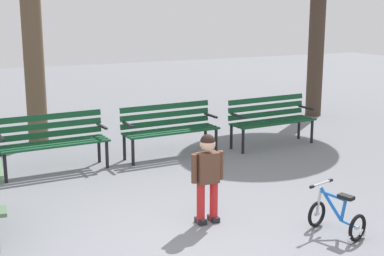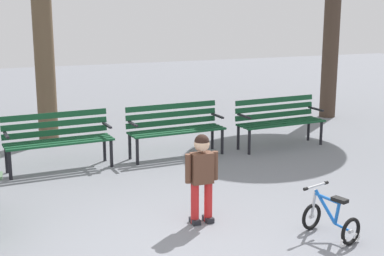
# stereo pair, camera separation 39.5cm
# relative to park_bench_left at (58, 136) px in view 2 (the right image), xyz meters

# --- Properties ---
(ground) EXTENTS (36.00, 36.00, 0.00)m
(ground) POSITION_rel_park_bench_left_xyz_m (0.64, -3.40, -0.51)
(ground) COLOR slate
(park_bench_left) EXTENTS (1.62, 0.55, 0.85)m
(park_bench_left) POSITION_rel_park_bench_left_xyz_m (0.00, 0.00, 0.00)
(park_bench_left) COLOR #144728
(park_bench_left) RESTS_ON ground
(park_bench_right) EXTENTS (1.62, 0.54, 0.85)m
(park_bench_right) POSITION_rel_park_bench_left_xyz_m (1.90, 0.04, 0.00)
(park_bench_right) COLOR #144728
(park_bench_right) RESTS_ON ground
(park_bench_far_right) EXTENTS (1.63, 0.56, 0.85)m
(park_bench_far_right) POSITION_rel_park_bench_left_xyz_m (3.80, -0.08, 0.00)
(park_bench_far_right) COLOR #144728
(park_bench_far_right) RESTS_ON ground
(child_standing) EXTENTS (0.40, 0.18, 1.04)m
(child_standing) POSITION_rel_park_bench_left_xyz_m (1.17, -2.79, 0.10)
(child_standing) COLOR red
(child_standing) RESTS_ON ground
(kids_bicycle) EXTENTS (0.48, 0.62, 0.54)m
(kids_bicycle) POSITION_rel_park_bench_left_xyz_m (2.30, -3.69, -0.31)
(kids_bicycle) COLOR black
(kids_bicycle) RESTS_ON ground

